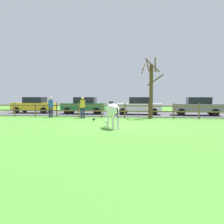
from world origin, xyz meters
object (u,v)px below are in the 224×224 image
Objects in this scene: parked_car_green at (84,105)px; parked_car_grey at (197,106)px; zebra at (112,111)px; visitor_right_of_tree at (51,106)px; crow_on_grass at (94,119)px; bare_tree at (151,88)px; parked_car_white at (139,106)px; parked_car_yellow at (34,105)px; visitor_left_of_tree at (83,107)px.

parked_car_grey is at bearing -1.43° from parked_car_green.
visitor_right_of_tree reaches higher than zebra.
crow_on_grass is at bearing -30.71° from visitor_right_of_tree.
parked_car_green is at bearing 151.52° from bare_tree.
parked_car_green is (-5.13, -0.03, 0.00)m from parked_car_white.
crow_on_grass is at bearing -114.78° from parked_car_white.
parked_car_green reaches higher than crow_on_grass.
bare_tree is 3.82m from parked_car_white.
visitor_right_of_tree is (3.47, -4.09, 0.06)m from parked_car_yellow.
bare_tree is 1.14× the size of parked_car_white.
visitor_right_of_tree is at bearing 134.53° from zebra.
zebra is 0.43× the size of parked_car_green.
parked_car_yellow is at bearing 174.95° from parked_car_green.
bare_tree reaches higher than zebra.
bare_tree reaches higher than parked_car_yellow.
parked_car_green is (5.22, -0.46, 0.00)m from parked_car_yellow.
parked_car_green is (-2.32, 6.05, 0.72)m from crow_on_grass.
crow_on_grass is at bearing -144.64° from bare_tree.
parked_car_yellow is (-9.35, 10.07, -0.08)m from zebra.
parked_car_grey is at bearing 15.92° from visitor_right_of_tree.
bare_tree is 1.15× the size of parked_car_grey.
visitor_left_of_tree is (1.00, -4.09, 0.06)m from parked_car_green.
zebra is at bearing -63.05° from crow_on_grass.
parked_car_green is 2.48× the size of visitor_left_of_tree.
visitor_right_of_tree is at bearing -177.85° from bare_tree.
parked_car_green is at bearing 178.57° from parked_car_grey.
parked_car_green is at bearing -179.63° from parked_car_white.
zebra is 0.44× the size of parked_car_grey.
visitor_right_of_tree reaches higher than parked_car_grey.
bare_tree reaches higher than parked_car_white.
parked_car_yellow is at bearing 139.19° from crow_on_grass.
bare_tree is 12.08m from parked_car_yellow.
parked_car_yellow is (-15.32, 0.71, 0.00)m from parked_car_grey.
parked_car_white is at bearing 44.95° from visitor_left_of_tree.
zebra is at bearing -45.47° from visitor_right_of_tree.
parked_car_white reaches higher than crow_on_grass.
zebra is 8.13× the size of crow_on_grass.
parked_car_grey is (5.97, 9.36, -0.08)m from zebra.
zebra is 0.43× the size of parked_car_yellow.
zebra is (-2.02, -6.28, -1.40)m from bare_tree.
parked_car_yellow is at bearing 143.76° from visitor_left_of_tree.
visitor_left_of_tree is at bearing -9.55° from visitor_right_of_tree.
zebra is at bearing -122.53° from parked_car_grey.
visitor_left_of_tree reaches higher than parked_car_white.
parked_car_green is at bearing 103.67° from visitor_left_of_tree.
parked_car_white is 0.99× the size of parked_car_green.
visitor_right_of_tree is (-6.88, -3.67, 0.06)m from parked_car_white.
visitor_right_of_tree is at bearing -151.96° from parked_car_white.
visitor_left_of_tree is (-3.14, 5.52, -0.02)m from zebra.
parked_car_grey and parked_car_yellow have the same top height.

